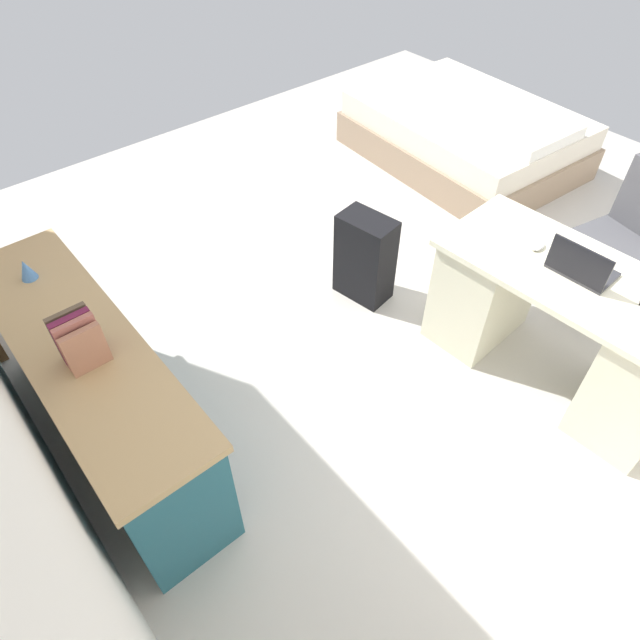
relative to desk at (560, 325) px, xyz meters
name	(u,v)px	position (x,y,z in m)	size (l,w,h in m)	color
ground_plane	(418,279)	(1.05, -0.05, -0.40)	(6.18, 6.18, 0.00)	beige
desk	(560,325)	(0.00, 0.00, 0.00)	(1.47, 0.74, 0.76)	beige
office_chair	(618,249)	(0.14, -0.85, 0.02)	(0.55, 0.55, 0.94)	black
credenza	(101,394)	(1.20, 2.16, 0.00)	(1.80, 0.48, 0.78)	#235B6B
bed	(465,135)	(1.94, -1.58, -0.15)	(1.99, 1.52, 0.58)	gray
suitcase_black	(365,258)	(1.20, 0.35, -0.09)	(0.36, 0.22, 0.61)	black
laptop	(581,267)	(0.02, 0.01, 0.41)	(0.32, 0.24, 0.21)	#333338
computer_mouse	(538,246)	(0.28, -0.02, 0.38)	(0.06, 0.10, 0.03)	white
book_row	(80,340)	(1.07, 2.16, 0.50)	(0.15, 0.17, 0.24)	#AA6F54
figurine_small	(26,270)	(1.76, 2.16, 0.44)	(0.08, 0.08, 0.11)	#4C7FBF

